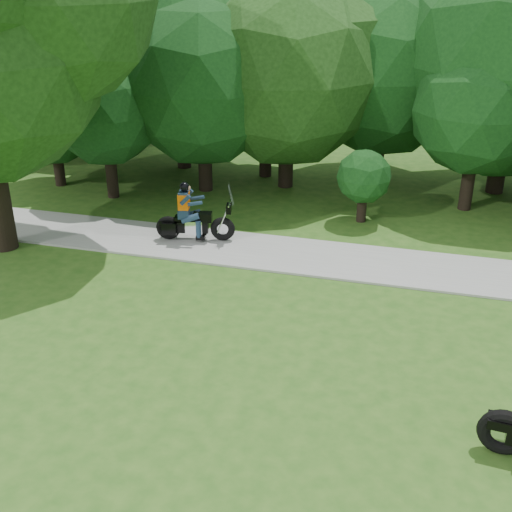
# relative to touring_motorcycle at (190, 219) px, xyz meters

# --- Properties ---
(ground) EXTENTS (100.00, 100.00, 0.00)m
(ground) POSITION_rel_touring_motorcycle_xyz_m (5.82, -8.20, -0.66)
(ground) COLOR #2A5919
(ground) RESTS_ON ground
(walkway) EXTENTS (60.00, 2.20, 0.06)m
(walkway) POSITION_rel_touring_motorcycle_xyz_m (5.82, -0.20, -0.63)
(walkway) COLOR #999994
(walkway) RESTS_ON ground
(tree_line) EXTENTS (40.74, 11.86, 7.84)m
(tree_line) POSITION_rel_touring_motorcycle_xyz_m (7.15, 6.34, 3.06)
(tree_line) COLOR black
(tree_line) RESTS_ON ground
(touring_motorcycle) EXTENTS (2.15, 0.96, 1.65)m
(touring_motorcycle) POSITION_rel_touring_motorcycle_xyz_m (0.00, 0.00, 0.00)
(touring_motorcycle) COLOR black
(touring_motorcycle) RESTS_ON walkway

